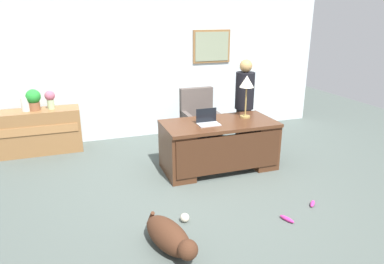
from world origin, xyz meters
TOP-DOWN VIEW (x-y plane):
  - ground_plane at (0.00, 0.00)m, footprint 12.00×12.00m
  - back_wall at (0.01, 2.60)m, footprint 7.00×0.16m
  - desk at (0.52, 0.58)m, footprint 1.72×0.85m
  - credenza at (-2.13, 2.25)m, footprint 1.34×0.50m
  - armchair at (0.56, 1.56)m, footprint 0.60×0.59m
  - person_standing at (1.24, 1.18)m, footprint 0.32×0.32m
  - dog_lying at (-0.75, -1.12)m, footprint 0.49×0.85m
  - laptop at (0.32, 0.57)m, footprint 0.32×0.22m
  - desk_lamp at (1.02, 0.71)m, footprint 0.22×0.22m
  - vase_with_flowers at (-1.91, 2.25)m, footprint 0.17×0.17m
  - vase_empty at (-2.30, 2.25)m, footprint 0.15×0.15m
  - potted_plant at (-2.17, 2.25)m, footprint 0.24×0.24m
  - dog_toy_ball at (-0.45, -0.68)m, footprint 0.11×0.11m
  - dog_toy_bone at (1.20, -0.86)m, footprint 0.15×0.15m
  - dog_toy_plush at (0.69, -1.06)m, footprint 0.12×0.20m

SIDE VIEW (x-z plane):
  - ground_plane at x=0.00m, z-range 0.00..0.00m
  - dog_toy_bone at x=1.20m, z-range 0.00..0.05m
  - dog_toy_plush at x=0.69m, z-range 0.00..0.05m
  - dog_toy_ball at x=-0.45m, z-range 0.00..0.11m
  - dog_lying at x=-0.75m, z-range 0.00..0.30m
  - credenza at x=-2.13m, z-range 0.00..0.76m
  - desk at x=0.52m, z-range 0.03..0.79m
  - armchair at x=0.56m, z-range -0.05..1.01m
  - laptop at x=0.32m, z-range 0.70..0.92m
  - person_standing at x=1.24m, z-range 0.02..1.62m
  - vase_empty at x=-2.30m, z-range 0.76..0.99m
  - vase_with_flowers at x=-1.91m, z-range 0.79..1.11m
  - potted_plant at x=-2.17m, z-range 0.78..1.14m
  - desk_lamp at x=1.02m, z-range 0.95..1.61m
  - back_wall at x=0.01m, z-range 0.00..2.70m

